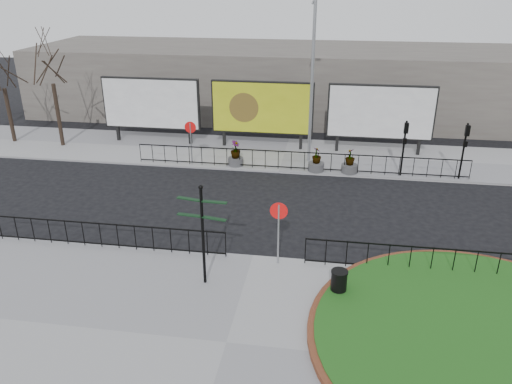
% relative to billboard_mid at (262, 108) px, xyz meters
% --- Properties ---
extents(ground, '(90.00, 90.00, 0.00)m').
position_rel_billboard_mid_xyz_m(ground, '(1.50, -12.97, -2.60)').
color(ground, black).
rests_on(ground, ground).
extents(pavement_near, '(30.00, 10.00, 0.12)m').
position_rel_billboard_mid_xyz_m(pavement_near, '(1.50, -17.97, -2.54)').
color(pavement_near, gray).
rests_on(pavement_near, ground).
extents(pavement_far, '(44.00, 6.00, 0.12)m').
position_rel_billboard_mid_xyz_m(pavement_far, '(1.50, -0.97, -2.54)').
color(pavement_far, gray).
rests_on(pavement_far, ground).
extents(brick_edge, '(10.40, 10.40, 0.18)m').
position_rel_billboard_mid_xyz_m(brick_edge, '(9.00, -16.97, -2.39)').
color(brick_edge, brown).
rests_on(brick_edge, pavement_near).
extents(grass_lawn, '(10.00, 10.00, 0.22)m').
position_rel_billboard_mid_xyz_m(grass_lawn, '(9.00, -16.97, -2.37)').
color(grass_lawn, '#164C14').
rests_on(grass_lawn, pavement_near).
extents(railing_near_left, '(10.00, 0.10, 1.10)m').
position_rel_billboard_mid_xyz_m(railing_near_left, '(-4.50, -13.27, -1.93)').
color(railing_near_left, black).
rests_on(railing_near_left, pavement_near).
extents(railing_near_right, '(9.00, 0.10, 1.10)m').
position_rel_billboard_mid_xyz_m(railing_near_right, '(8.00, -13.27, -1.93)').
color(railing_near_right, black).
rests_on(railing_near_right, pavement_near).
extents(railing_far, '(18.00, 0.10, 1.10)m').
position_rel_billboard_mid_xyz_m(railing_far, '(2.50, -3.67, -1.93)').
color(railing_far, black).
rests_on(railing_far, pavement_far).
extents(speed_sign_far, '(0.64, 0.07, 2.47)m').
position_rel_billboard_mid_xyz_m(speed_sign_far, '(-3.50, -3.57, -0.68)').
color(speed_sign_far, gray).
rests_on(speed_sign_far, pavement_far).
extents(speed_sign_near, '(0.64, 0.07, 2.47)m').
position_rel_billboard_mid_xyz_m(speed_sign_near, '(2.50, -13.37, -0.68)').
color(speed_sign_near, gray).
rests_on(speed_sign_near, pavement_near).
extents(billboard_left, '(6.20, 0.31, 4.10)m').
position_rel_billboard_mid_xyz_m(billboard_left, '(-7.00, 0.00, 0.00)').
color(billboard_left, black).
rests_on(billboard_left, pavement_far).
extents(billboard_mid, '(6.20, 0.31, 4.10)m').
position_rel_billboard_mid_xyz_m(billboard_mid, '(0.00, 0.00, 0.00)').
color(billboard_mid, black).
rests_on(billboard_mid, pavement_far).
extents(billboard_right, '(6.20, 0.31, 4.10)m').
position_rel_billboard_mid_xyz_m(billboard_right, '(7.00, 0.00, 0.00)').
color(billboard_right, black).
rests_on(billboard_right, pavement_far).
extents(lamp_post, '(0.74, 0.18, 9.23)m').
position_rel_billboard_mid_xyz_m(lamp_post, '(3.01, -1.97, 2.23)').
color(lamp_post, gray).
rests_on(lamp_post, pavement_far).
extents(signal_pole_a, '(0.22, 0.26, 3.00)m').
position_rel_billboard_mid_xyz_m(signal_pole_a, '(8.00, -3.63, -0.50)').
color(signal_pole_a, black).
rests_on(signal_pole_a, pavement_far).
extents(signal_pole_b, '(0.22, 0.26, 3.00)m').
position_rel_billboard_mid_xyz_m(signal_pole_b, '(11.00, -3.63, -0.50)').
color(signal_pole_b, black).
rests_on(signal_pole_b, pavement_far).
extents(tree_left, '(2.00, 2.00, 7.00)m').
position_rel_billboard_mid_xyz_m(tree_left, '(-12.50, -1.47, 1.02)').
color(tree_left, '#2D2119').
rests_on(tree_left, pavement_far).
extents(tree_mid, '(2.00, 2.00, 6.20)m').
position_rel_billboard_mid_xyz_m(tree_mid, '(-16.00, -1.17, 0.62)').
color(tree_mid, '#2D2119').
rests_on(tree_mid, pavement_far).
extents(building_backdrop, '(40.00, 10.00, 5.00)m').
position_rel_billboard_mid_xyz_m(building_backdrop, '(1.50, 9.03, -0.10)').
color(building_backdrop, '#645F58').
rests_on(building_backdrop, ground).
extents(fingerpost_sign, '(1.73, 0.48, 3.69)m').
position_rel_billboard_mid_xyz_m(fingerpost_sign, '(0.13, -15.02, -0.25)').
color(fingerpost_sign, black).
rests_on(fingerpost_sign, pavement_near).
extents(litter_bin, '(0.57, 0.57, 0.94)m').
position_rel_billboard_mid_xyz_m(litter_bin, '(4.73, -15.10, -2.00)').
color(litter_bin, black).
rests_on(litter_bin, pavement_near).
extents(planter_a, '(0.86, 0.86, 1.43)m').
position_rel_billboard_mid_xyz_m(planter_a, '(-1.01, -3.41, -1.91)').
color(planter_a, '#4C4C4F').
rests_on(planter_a, pavement_far).
extents(planter_b, '(0.87, 0.87, 1.35)m').
position_rel_billboard_mid_xyz_m(planter_b, '(3.50, -3.57, -1.99)').
color(planter_b, '#4C4C4F').
rests_on(planter_b, pavement_far).
extents(planter_c, '(0.87, 0.87, 1.36)m').
position_rel_billboard_mid_xyz_m(planter_c, '(5.29, -3.57, -1.98)').
color(planter_c, '#4C4C4F').
rests_on(planter_c, pavement_far).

